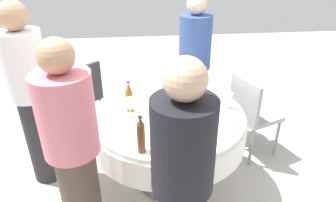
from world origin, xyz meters
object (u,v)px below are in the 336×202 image
object	(u,v)px
bottle_green_outer	(175,109)
person_front	(182,185)
bottle_green_mid	(166,105)
wine_glass_right	(184,118)
plate_inner	(220,122)
wine_glass_inner	(168,98)
person_near	(194,66)
bottle_clear_front	(183,104)
wine_glass_near	(130,103)
person_outer	(74,155)
bottle_brown_left	(141,136)
plate_rear	(187,95)
wine_glass_left	(229,98)
chair_left	(251,111)
chair_right	(82,94)
person_mid	(31,96)
dining_table	(168,128)
wine_glass_west	(155,126)
bottle_amber_west	(129,97)
bottle_dark_green_near	(166,87)

from	to	relation	value
bottle_green_outer	person_front	distance (m)	0.77
bottle_green_mid	wine_glass_right	size ratio (longest dim) A/B	1.97
wine_glass_right	plate_inner	xyz separation A→B (m)	(-0.05, 0.30, -0.09)
wine_glass_inner	person_near	world-z (taller)	person_near
bottle_green_outer	bottle_clear_front	bearing A→B (deg)	137.62
bottle_green_mid	wine_glass_right	bearing A→B (deg)	36.22
wine_glass_near	person_outer	world-z (taller)	person_outer
bottle_brown_left	plate_rear	xyz separation A→B (m)	(-0.80, 0.44, -0.12)
wine_glass_left	person_front	size ratio (longest dim) A/B	0.09
chair_left	chair_right	xyz separation A→B (m)	(-0.57, -1.74, 0.00)
plate_rear	person_mid	xyz separation A→B (m)	(0.10, -1.35, 0.11)
bottle_clear_front	wine_glass_near	size ratio (longest dim) A/B	1.60
wine_glass_left	chair_right	size ratio (longest dim) A/B	0.16
person_mid	person_outer	distance (m)	0.93
chair_left	plate_rear	bearing A→B (deg)	-107.19
wine_glass_inner	chair_left	distance (m)	0.97
bottle_clear_front	plate_inner	size ratio (longest dim) A/B	1.02
dining_table	wine_glass_inner	size ratio (longest dim) A/B	8.59
wine_glass_right	wine_glass_inner	xyz separation A→B (m)	(-0.31, -0.09, 0.01)
plate_rear	chair_right	distance (m)	1.27
bottle_brown_left	person_mid	distance (m)	1.14
plate_rear	person_mid	size ratio (longest dim) A/B	0.15
wine_glass_right	plate_rear	distance (m)	0.57
bottle_clear_front	bottle_green_outer	bearing A→B (deg)	-42.38
bottle_clear_front	person_mid	size ratio (longest dim) A/B	0.16
bottle_green_mid	wine_glass_west	xyz separation A→B (m)	(0.27, -0.10, -0.02)
bottle_amber_west	bottle_brown_left	distance (m)	0.58
wine_glass_west	bottle_dark_green_near	bearing A→B (deg)	166.28
wine_glass_near	plate_rear	bearing A→B (deg)	120.92
dining_table	bottle_amber_west	xyz separation A→B (m)	(-0.07, -0.32, 0.28)
plate_rear	chair_left	size ratio (longest dim) A/B	0.29
wine_glass_right	bottle_brown_left	bearing A→B (deg)	-52.86
plate_inner	person_outer	distance (m)	1.13
bottle_green_mid	person_outer	distance (m)	0.81
wine_glass_near	person_outer	xyz separation A→B (m)	(0.58, -0.35, -0.04)
person_mid	chair_right	world-z (taller)	person_mid
bottle_amber_west	wine_glass_west	bearing A→B (deg)	23.47
bottle_green_mid	bottle_amber_west	distance (m)	0.33
dining_table	person_front	bearing A→B (deg)	-1.29
wine_glass_left	plate_inner	bearing A→B (deg)	-28.21
bottle_brown_left	person_near	distance (m)	1.48
bottle_green_mid	plate_inner	world-z (taller)	bottle_green_mid
wine_glass_west	chair_left	size ratio (longest dim) A/B	0.17
wine_glass_right	chair_right	world-z (taller)	wine_glass_right
dining_table	chair_left	bearing A→B (deg)	110.93
person_outer	bottle_green_outer	bearing A→B (deg)	-99.99
person_mid	wine_glass_near	bearing A→B (deg)	-94.98
dining_table	person_mid	size ratio (longest dim) A/B	0.80
bottle_clear_front	wine_glass_inner	distance (m)	0.17
chair_left	bottle_clear_front	bearing A→B (deg)	-82.57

